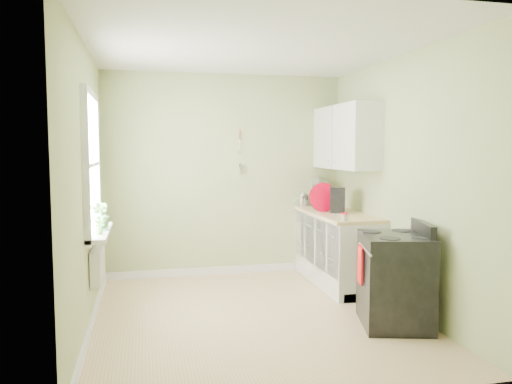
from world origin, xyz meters
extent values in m
cube|color=tan|center=(0.00, 0.00, -0.01)|extent=(3.20, 3.60, 0.02)
cube|color=white|center=(0.00, 0.00, 2.71)|extent=(3.20, 3.60, 0.02)
cube|color=#AFB97E|center=(0.00, 1.81, 1.35)|extent=(3.20, 0.02, 2.70)
cube|color=#AFB97E|center=(-1.61, 0.00, 1.35)|extent=(0.02, 3.60, 2.70)
cube|color=#AFB97E|center=(1.61, 0.00, 1.35)|extent=(0.02, 3.60, 2.70)
cube|color=white|center=(1.30, 1.00, 0.43)|extent=(0.60, 1.60, 0.87)
cube|color=beige|center=(1.29, 1.00, 0.89)|extent=(0.64, 1.60, 0.04)
cube|color=white|center=(1.43, 1.10, 1.85)|extent=(0.35, 1.40, 0.80)
cube|color=white|center=(-1.59, 0.30, 1.55)|extent=(0.02, 1.00, 1.30)
cube|color=white|center=(-1.57, 0.30, 2.24)|extent=(0.06, 1.14, 0.07)
cube|color=white|center=(-1.57, 0.30, 0.86)|extent=(0.06, 1.14, 0.07)
cube|color=white|center=(-1.57, 0.30, 1.55)|extent=(0.04, 1.00, 0.04)
cube|color=white|center=(-1.51, 0.30, 0.88)|extent=(0.18, 1.14, 0.04)
cube|color=white|center=(-1.54, 0.25, 0.55)|extent=(0.12, 0.50, 0.35)
cylinder|color=beige|center=(0.20, 1.78, 1.88)|extent=(0.02, 0.02, 0.10)
cylinder|color=silver|center=(0.20, 1.78, 1.76)|extent=(0.01, 0.01, 0.16)
cylinder|color=silver|center=(0.20, 1.78, 1.42)|extent=(0.01, 0.14, 0.14)
cube|color=black|center=(1.27, -0.53, 0.43)|extent=(0.78, 0.86, 0.86)
cube|color=black|center=(1.27, -0.53, 0.87)|extent=(0.78, 0.86, 0.03)
cube|color=black|center=(1.55, -0.53, 0.94)|extent=(0.24, 0.71, 0.13)
cylinder|color=#B2B2B7|center=(0.96, -0.53, 0.76)|extent=(0.18, 0.58, 0.02)
cube|color=red|center=(0.96, -0.43, 0.59)|extent=(0.07, 0.21, 0.36)
cube|color=#B2B2B7|center=(1.30, 1.63, 0.95)|extent=(0.22, 0.32, 0.08)
cube|color=#B2B2B7|center=(1.30, 1.77, 1.10)|extent=(0.13, 0.09, 0.23)
cube|color=#B2B2B7|center=(1.30, 1.65, 1.23)|extent=(0.16, 0.31, 0.10)
sphere|color=#B2B2B7|center=(1.30, 1.77, 1.26)|extent=(0.12, 0.12, 0.12)
cylinder|color=silver|center=(1.30, 1.57, 1.01)|extent=(0.17, 0.17, 0.14)
cylinder|color=silver|center=(1.07, 1.72, 0.99)|extent=(0.11, 0.11, 0.15)
cone|color=silver|center=(1.07, 1.72, 1.08)|extent=(0.11, 0.11, 0.04)
cylinder|color=silver|center=(0.99, 1.72, 1.01)|extent=(0.11, 0.02, 0.08)
cube|color=black|center=(1.28, 0.98, 1.07)|extent=(0.24, 0.25, 0.32)
cylinder|color=black|center=(1.26, 0.98, 0.97)|extent=(0.10, 0.10, 0.11)
cylinder|color=red|center=(1.14, 1.09, 1.09)|extent=(0.37, 0.06, 0.37)
cylinder|color=#ABA48E|center=(1.10, 0.30, 0.95)|extent=(0.07, 0.07, 0.07)
cylinder|color=red|center=(1.10, 0.30, 0.99)|extent=(0.08, 0.08, 0.01)
imported|color=#4E823E|center=(-1.50, 0.03, 1.05)|extent=(0.19, 0.16, 0.31)
imported|color=#4E823E|center=(-1.50, 0.32, 1.03)|extent=(0.17, 0.18, 0.27)
imported|color=#4E823E|center=(-1.50, 0.49, 1.04)|extent=(0.21, 0.21, 0.27)
camera|label=1|loc=(-1.08, -4.83, 1.71)|focal=35.00mm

